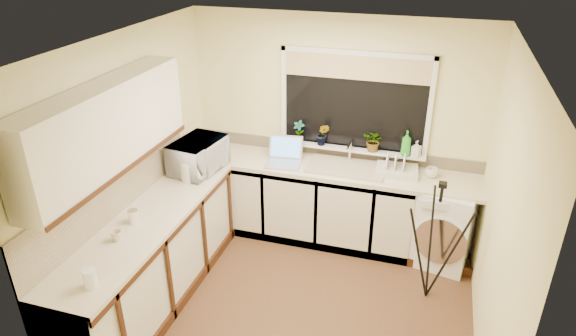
{
  "coord_description": "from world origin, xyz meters",
  "views": [
    {
      "loc": [
        0.99,
        -3.54,
        3.26
      ],
      "look_at": [
        -0.25,
        0.55,
        1.15
      ],
      "focal_mm": 31.21,
      "sensor_mm": 36.0,
      "label": 1
    }
  ],
  "objects": [
    {
      "name": "window_blind",
      "position": [
        0.2,
        1.46,
        1.92
      ],
      "size": [
        1.5,
        0.02,
        0.25
      ],
      "primitive_type": "cube",
      "color": "tan",
      "rests_on": "wall_back"
    },
    {
      "name": "microwave",
      "position": [
        -1.28,
        0.72,
        1.07
      ],
      "size": [
        0.49,
        0.66,
        0.34
      ],
      "primitive_type": "imported",
      "rotation": [
        0.0,
        0.0,
        1.43
      ],
      "color": "white",
      "rests_on": "worktop_left"
    },
    {
      "name": "soap_bottle_clear",
      "position": [
        0.89,
        1.4,
        1.14
      ],
      "size": [
        0.1,
        0.11,
        0.18
      ],
      "primitive_type": "imported",
      "rotation": [
        0.0,
        0.0,
        -0.41
      ],
      "color": "#999999",
      "rests_on": "windowsill"
    },
    {
      "name": "splashback_left",
      "position": [
        -1.59,
        -0.3,
        1.12
      ],
      "size": [
        0.02,
        2.4,
        0.45
      ],
      "primitive_type": "cube",
      "color": "beige",
      "rests_on": "wall_left"
    },
    {
      "name": "window_glass",
      "position": [
        0.2,
        1.49,
        1.55
      ],
      "size": [
        1.5,
        0.02,
        1.0
      ],
      "primitive_type": "cube",
      "color": "black",
      "rests_on": "wall_back"
    },
    {
      "name": "wall_front",
      "position": [
        0.0,
        -1.5,
        1.23
      ],
      "size": [
        3.2,
        0.0,
        3.2
      ],
      "primitive_type": "plane",
      "rotation": [
        -1.57,
        0.0,
        0.0
      ],
      "color": "#F0E6A0",
      "rests_on": "ground"
    },
    {
      "name": "plant_a",
      "position": [
        -0.38,
        1.41,
        1.18
      ],
      "size": [
        0.15,
        0.11,
        0.25
      ],
      "primitive_type": "imported",
      "rotation": [
        0.0,
        0.0,
        -0.17
      ],
      "color": "#999999",
      "rests_on": "windowsill"
    },
    {
      "name": "cup_left",
      "position": [
        -1.35,
        -0.67,
        0.94
      ],
      "size": [
        0.11,
        0.11,
        0.09
      ],
      "primitive_type": "imported",
      "rotation": [
        0.0,
        0.0,
        -0.26
      ],
      "color": "beige",
      "rests_on": "worktop_left"
    },
    {
      "name": "wall_back",
      "position": [
        0.0,
        1.5,
        1.23
      ],
      "size": [
        3.2,
        0.0,
        3.2
      ],
      "primitive_type": "plane",
      "rotation": [
        1.57,
        0.0,
        0.0
      ],
      "color": "#F0E6A0",
      "rests_on": "ground"
    },
    {
      "name": "base_cabinet_back",
      "position": [
        -0.33,
        1.2,
        0.43
      ],
      "size": [
        2.55,
        0.6,
        0.86
      ],
      "primitive_type": "cube",
      "color": "silver",
      "rests_on": "floor"
    },
    {
      "name": "wall_right",
      "position": [
        1.6,
        0.0,
        1.23
      ],
      "size": [
        0.0,
        3.0,
        3.0
      ],
      "primitive_type": "plane",
      "rotation": [
        1.57,
        0.0,
        -1.57
      ],
      "color": "#F0E6A0",
      "rests_on": "ground"
    },
    {
      "name": "plant_d",
      "position": [
        0.45,
        1.4,
        1.17
      ],
      "size": [
        0.27,
        0.25,
        0.24
      ],
      "primitive_type": "imported",
      "rotation": [
        0.0,
        0.0,
        -0.39
      ],
      "color": "#999999",
      "rests_on": "windowsill"
    },
    {
      "name": "tripod",
      "position": [
        1.17,
        0.49,
        0.62
      ],
      "size": [
        0.79,
        0.79,
        1.24
      ],
      "primitive_type": null,
      "rotation": [
        0.0,
        0.0,
        -0.35
      ],
      "color": "black",
      "rests_on": "floor"
    },
    {
      "name": "cup_back",
      "position": [
        1.07,
        1.26,
        0.95
      ],
      "size": [
        0.16,
        0.16,
        0.1
      ],
      "primitive_type": "imported",
      "rotation": [
        0.0,
        0.0,
        0.24
      ],
      "color": "silver",
      "rests_on": "worktop_back"
    },
    {
      "name": "laptop",
      "position": [
        -0.48,
        1.17,
        0.97
      ],
      "size": [
        0.41,
        0.39,
        0.27
      ],
      "rotation": [
        0.0,
        0.0,
        0.12
      ],
      "color": "#ADADB5",
      "rests_on": "worktop_back"
    },
    {
      "name": "base_cabinet_left",
      "position": [
        -1.3,
        -0.3,
        0.43
      ],
      "size": [
        0.54,
        2.4,
        0.86
      ],
      "primitive_type": "cube",
      "color": "silver",
      "rests_on": "floor"
    },
    {
      "name": "splashback_back",
      "position": [
        0.0,
        1.49,
        0.97
      ],
      "size": [
        3.2,
        0.02,
        0.14
      ],
      "primitive_type": "cube",
      "color": "beige",
      "rests_on": "wall_back"
    },
    {
      "name": "glass_jug",
      "position": [
        -1.19,
        -1.22,
        0.97
      ],
      "size": [
        0.1,
        0.1,
        0.14
      ],
      "primitive_type": "cylinder",
      "color": "white",
      "rests_on": "worktop_left"
    },
    {
      "name": "worktop_back",
      "position": [
        0.0,
        1.2,
        0.88
      ],
      "size": [
        3.2,
        0.6,
        0.04
      ],
      "primitive_type": "cube",
      "color": "beige",
      "rests_on": "base_cabinet_back"
    },
    {
      "name": "wall_left",
      "position": [
        -1.6,
        0.0,
        1.23
      ],
      "size": [
        0.0,
        3.0,
        3.0
      ],
      "primitive_type": "plane",
      "rotation": [
        1.57,
        0.0,
        1.57
      ],
      "color": "#F0E6A0",
      "rests_on": "ground"
    },
    {
      "name": "plant_b",
      "position": [
        -0.11,
        1.4,
        1.18
      ],
      "size": [
        0.14,
        0.12,
        0.25
      ],
      "primitive_type": "imported",
      "rotation": [
        0.0,
        0.0,
        -0.03
      ],
      "color": "#999999",
      "rests_on": "windowsill"
    },
    {
      "name": "ceiling",
      "position": [
        0.0,
        0.0,
        2.45
      ],
      "size": [
        3.2,
        3.2,
        0.0
      ],
      "primitive_type": "plane",
      "rotation": [
        3.14,
        0.0,
        0.0
      ],
      "color": "white",
      "rests_on": "ground"
    },
    {
      "name": "soap_bottle_green",
      "position": [
        0.78,
        1.39,
        1.19
      ],
      "size": [
        0.12,
        0.12,
        0.27
      ],
      "primitive_type": "imported",
      "rotation": [
        0.0,
        0.0,
        0.12
      ],
      "color": "green",
      "rests_on": "windowsill"
    },
    {
      "name": "worktop_left",
      "position": [
        -1.3,
        -0.3,
        0.88
      ],
      "size": [
        0.6,
        2.4,
        0.04
      ],
      "primitive_type": "cube",
      "color": "beige",
      "rests_on": "base_cabinet_left"
    },
    {
      "name": "dish_rack",
      "position": [
        0.73,
        1.24,
        0.93
      ],
      "size": [
        0.45,
        0.35,
        0.06
      ],
      "primitive_type": "cube",
      "rotation": [
        0.0,
        0.0,
        0.07
      ],
      "color": "beige",
      "rests_on": "worktop_back"
    },
    {
      "name": "kettle",
      "position": [
        -1.28,
        0.47,
        0.99
      ],
      "size": [
        0.14,
        0.14,
        0.19
      ],
      "primitive_type": "cylinder",
      "color": "silver",
      "rests_on": "worktop_left"
    },
    {
      "name": "floor",
      "position": [
        0.0,
        0.0,
        0.0
      ],
      "size": [
        3.2,
        3.2,
        0.0
      ],
      "primitive_type": "plane",
      "color": "brown",
      "rests_on": "ground"
    },
    {
      "name": "upper_cabinet",
      "position": [
        -1.44,
        -0.45,
        1.8
      ],
      "size": [
        0.28,
        1.9,
        0.7
      ],
      "primitive_type": "cube",
      "color": "silver",
      "rests_on": "wall_left"
    },
    {
      "name": "steel_jar",
      "position": [
        -1.37,
        -0.38,
        0.96
      ],
      "size": [
        0.09,
        0.09,
        0.12
      ],
      "primitive_type": "cylinder",
      "color": "white",
      "rests_on": "worktop_left"
    },
    {
      "name": "windowsill",
      "position": [
        0.2,
        1.43,
        1.04
      ],
      "size": [
        1.6,
        0.14,
        0.03
      ],
      "primitive_type": "cube",
      "color": "white",
      "rests_on": "wall_back"
    },
    {
      "name": "washing_machine",
      "position": [
        1.24,
        1.16,
        0.44
      ],
      "size": [
        0.72,
        0.71,
        0.87
      ],
      "primitive_type": "cube",
      "rotation": [
        0.0,
        0.0,
        -0.2
      ],
      "color": "white",
      "rests_on": "floor"
    },
    {
      "name": "sink",
      "position": [
        0.2,
        1.2,
        0.91
      ],
      "size": [
        0.82,
        0.46,
        0.03
      ],
      "primitive_type": "cube",
      "color": "tan",
      "rests_on": "worktop_back"
    },
    {
      "name": "faucet",
      "position": [
        0.2,
        1.38,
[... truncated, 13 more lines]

